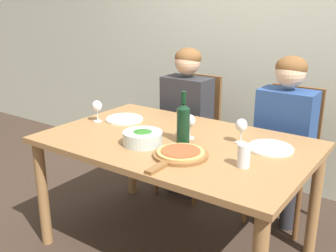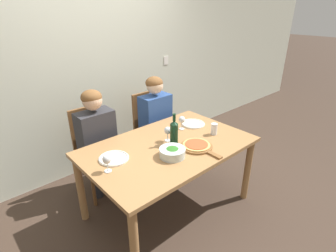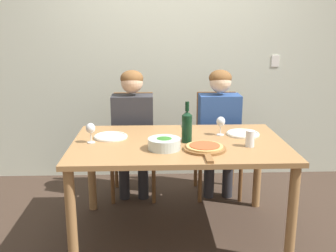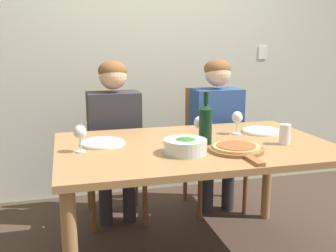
% 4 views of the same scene
% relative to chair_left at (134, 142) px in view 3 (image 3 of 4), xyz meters
% --- Properties ---
extents(ground_plane, '(40.00, 40.00, 0.00)m').
position_rel_chair_left_xyz_m(ground_plane, '(0.38, -0.82, -0.52)').
color(ground_plane, '#3D2D23').
extents(back_wall, '(10.00, 0.06, 2.70)m').
position_rel_chair_left_xyz_m(back_wall, '(0.38, 0.48, 0.83)').
color(back_wall, beige).
rests_on(back_wall, ground).
extents(dining_table, '(1.61, 1.02, 0.76)m').
position_rel_chair_left_xyz_m(dining_table, '(0.38, -0.82, 0.15)').
color(dining_table, '#9E7042').
rests_on(dining_table, ground).
extents(chair_left, '(0.42, 0.42, 0.98)m').
position_rel_chair_left_xyz_m(chair_left, '(0.00, 0.00, 0.00)').
color(chair_left, brown).
rests_on(chair_left, ground).
extents(chair_right, '(0.42, 0.42, 0.98)m').
position_rel_chair_left_xyz_m(chair_right, '(0.81, 0.00, 0.00)').
color(chair_right, brown).
rests_on(chair_right, ground).
extents(person_woman, '(0.47, 0.51, 1.22)m').
position_rel_chair_left_xyz_m(person_woman, '(-0.00, -0.12, 0.22)').
color(person_woman, '#28282D').
rests_on(person_woman, ground).
extents(person_man, '(0.47, 0.51, 1.22)m').
position_rel_chair_left_xyz_m(person_man, '(0.81, -0.12, 0.22)').
color(person_man, '#28282D').
rests_on(person_man, ground).
extents(wine_bottle, '(0.08, 0.08, 0.31)m').
position_rel_chair_left_xyz_m(wine_bottle, '(0.44, -0.84, 0.37)').
color(wine_bottle, black).
rests_on(wine_bottle, dining_table).
extents(broccoli_bowl, '(0.23, 0.23, 0.09)m').
position_rel_chair_left_xyz_m(broccoli_bowl, '(0.27, -1.00, 0.28)').
color(broccoli_bowl, silver).
rests_on(broccoli_bowl, dining_table).
extents(dinner_plate_left, '(0.26, 0.26, 0.02)m').
position_rel_chair_left_xyz_m(dinner_plate_left, '(-0.14, -0.69, 0.25)').
color(dinner_plate_left, silver).
rests_on(dinner_plate_left, dining_table).
extents(dinner_plate_right, '(0.26, 0.26, 0.02)m').
position_rel_chair_left_xyz_m(dinner_plate_right, '(0.91, -0.65, 0.25)').
color(dinner_plate_right, silver).
rests_on(dinner_plate_right, dining_table).
extents(pizza_on_board, '(0.30, 0.44, 0.04)m').
position_rel_chair_left_xyz_m(pizza_on_board, '(0.55, -1.04, 0.26)').
color(pizza_on_board, brown).
rests_on(pizza_on_board, dining_table).
extents(wine_glass_left, '(0.07, 0.07, 0.15)m').
position_rel_chair_left_xyz_m(wine_glass_left, '(-0.28, -0.82, 0.35)').
color(wine_glass_left, silver).
rests_on(wine_glass_left, dining_table).
extents(wine_glass_right, '(0.07, 0.07, 0.15)m').
position_rel_chair_left_xyz_m(wine_glass_right, '(0.73, -0.65, 0.35)').
color(wine_glass_right, silver).
rests_on(wine_glass_right, dining_table).
extents(wine_glass_centre, '(0.07, 0.07, 0.15)m').
position_rel_chair_left_xyz_m(wine_glass_centre, '(0.43, -0.75, 0.35)').
color(wine_glass_centre, silver).
rests_on(wine_glass_centre, dining_table).
extents(water_tumbler, '(0.07, 0.07, 0.12)m').
position_rel_chair_left_xyz_m(water_tumbler, '(0.89, -0.96, 0.30)').
color(water_tumbler, silver).
rests_on(water_tumbler, dining_table).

